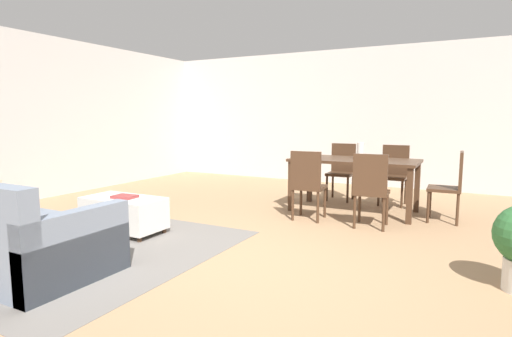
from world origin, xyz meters
name	(u,v)px	position (x,y,z in m)	size (l,w,h in m)	color
ground_plane	(242,261)	(0.00, 0.00, 0.00)	(10.80, 10.80, 0.00)	#9E7A56
wall_back	(368,117)	(0.00, 5.00, 1.35)	(9.00, 0.12, 2.70)	beige
wall_left	(2,117)	(-4.50, 0.50, 1.35)	(0.12, 11.00, 2.70)	beige
area_rug	(72,246)	(-1.79, -0.47, 0.00)	(3.00, 2.80, 0.01)	slate
ottoman_table	(124,213)	(-1.70, 0.18, 0.24)	(0.96, 0.50, 0.42)	silver
dining_table	(354,165)	(0.39, 2.55, 0.67)	(1.75, 0.88, 0.76)	#422B1C
dining_chair_near_left	(307,181)	(-0.01, 1.74, 0.52)	(0.42, 0.42, 0.92)	#422B1C
dining_chair_near_right	(371,186)	(0.81, 1.73, 0.52)	(0.43, 0.43, 0.92)	#422B1C
dining_chair_far_left	(342,168)	(-0.02, 3.33, 0.52)	(0.41, 0.41, 0.92)	#422B1C
dining_chair_far_right	(394,171)	(0.81, 3.34, 0.52)	(0.40, 0.40, 0.92)	#422B1C
dining_chair_head_east	(452,183)	(1.66, 2.52, 0.52)	(0.41, 0.41, 0.92)	#422B1C
vase_centerpiece	(361,151)	(0.47, 2.55, 0.88)	(0.10, 0.10, 0.24)	silver
book_on_ottoman	(125,197)	(-1.66, 0.17, 0.44)	(0.26, 0.20, 0.03)	maroon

